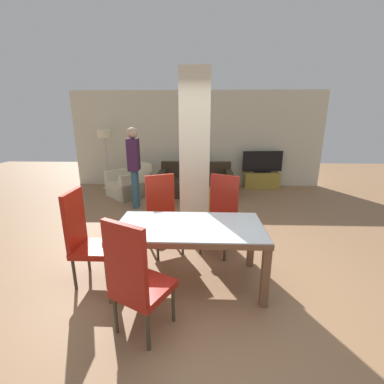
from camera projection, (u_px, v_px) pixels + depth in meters
ground_plane at (189, 281)px, 3.15m from camera, size 18.00×18.00×0.00m
back_wall at (197, 140)px, 7.45m from camera, size 7.20×0.09×2.70m
divider_pillar at (195, 155)px, 4.29m from camera, size 0.50×0.29×2.70m
dining_table at (189, 237)px, 2.98m from camera, size 1.71×0.89×0.75m
dining_chair_near_left at (136, 278)px, 2.23m from camera, size 0.62×0.62×1.14m
dining_chair_far_left at (163, 213)px, 3.80m from camera, size 0.62×0.62×1.14m
dining_chair_head_left at (86, 236)px, 3.03m from camera, size 0.46×0.46×1.14m
dining_chair_far_right at (221, 213)px, 3.79m from camera, size 0.62×0.62×1.14m
sofa at (196, 184)px, 6.78m from camera, size 1.88×0.91×0.81m
armchair at (130, 185)px, 6.62m from camera, size 1.25×1.25×0.85m
coffee_table at (198, 198)px, 5.82m from camera, size 0.80×0.52×0.40m
bottle at (193, 184)px, 5.89m from camera, size 0.06×0.06×0.24m
tv_stand at (261, 180)px, 7.42m from camera, size 0.97×0.40×0.46m
tv_screen at (262, 162)px, 7.27m from camera, size 1.14×0.25×0.60m
floor_lamp at (105, 139)px, 7.09m from camera, size 0.39×0.39×1.65m
standing_person at (134, 162)px, 5.56m from camera, size 0.25×0.39×1.76m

